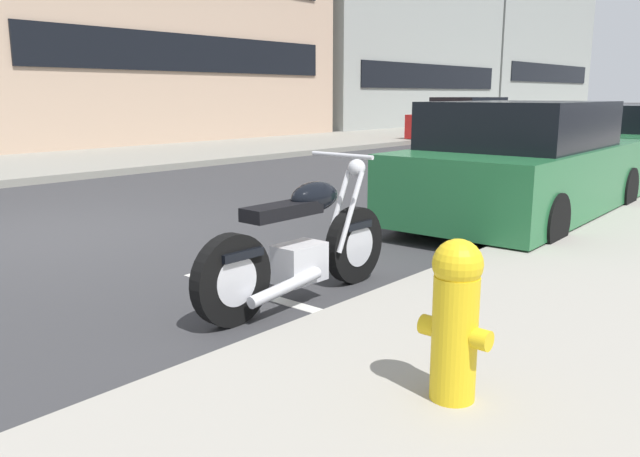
{
  "coord_description": "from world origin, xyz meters",
  "views": [
    {
      "loc": [
        -3.41,
        -7.07,
        1.59
      ],
      "look_at": [
        0.29,
        -3.85,
        0.56
      ],
      "focal_mm": 35.82,
      "sensor_mm": 36.0,
      "label": 1
    }
  ],
  "objects_px": {
    "parked_car_near_corner": "(525,166)",
    "fire_hydrant": "(455,316)",
    "car_opposite_curb": "(468,121)",
    "parked_motorcycle": "(301,247)"
  },
  "relations": [
    {
      "from": "parked_car_near_corner",
      "to": "car_opposite_curb",
      "type": "bearing_deg",
      "value": 28.81
    },
    {
      "from": "parked_motorcycle",
      "to": "parked_car_near_corner",
      "type": "relative_size",
      "value": 0.46
    },
    {
      "from": "parked_car_near_corner",
      "to": "car_opposite_curb",
      "type": "height_order",
      "value": "parked_car_near_corner"
    },
    {
      "from": "parked_car_near_corner",
      "to": "fire_hydrant",
      "type": "relative_size",
      "value": 5.6
    },
    {
      "from": "parked_car_near_corner",
      "to": "car_opposite_curb",
      "type": "relative_size",
      "value": 0.93
    },
    {
      "from": "car_opposite_curb",
      "to": "fire_hydrant",
      "type": "distance_m",
      "value": 19.8
    },
    {
      "from": "parked_car_near_corner",
      "to": "car_opposite_curb",
      "type": "xyz_separation_m",
      "value": [
        12.34,
        7.41,
        -0.02
      ]
    },
    {
      "from": "parked_motorcycle",
      "to": "fire_hydrant",
      "type": "bearing_deg",
      "value": -116.92
    },
    {
      "from": "car_opposite_curb",
      "to": "fire_hydrant",
      "type": "relative_size",
      "value": 6.03
    },
    {
      "from": "parked_motorcycle",
      "to": "car_opposite_curb",
      "type": "bearing_deg",
      "value": 24.11
    }
  ]
}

